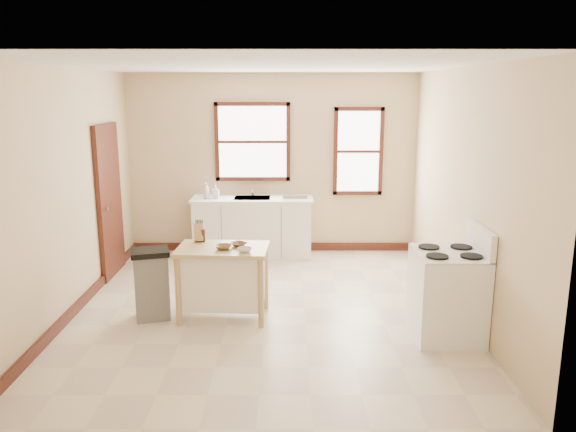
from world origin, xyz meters
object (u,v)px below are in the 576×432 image
object	(u,v)px
pepper_grinder	(203,236)
dish_rack	(295,195)
kitchen_island	(223,282)
soap_bottle_a	(206,190)
trash_bin	(151,284)
soap_bottle_b	(216,192)
bowl_b	(239,244)
bowl_c	(245,250)
gas_stove	(448,282)
knife_block	(198,233)
bowl_a	(224,247)

from	to	relation	value
pepper_grinder	dish_rack	bearing A→B (deg)	63.48
dish_rack	kitchen_island	distance (m)	2.60
soap_bottle_a	trash_bin	bearing A→B (deg)	-96.88
soap_bottle_b	pepper_grinder	bearing A→B (deg)	-80.11
soap_bottle_a	kitchen_island	xyz separation A→B (m)	(0.51, -2.39, -0.63)
bowl_b	bowl_c	size ratio (longest dim) A/B	1.15
bowl_b	gas_stove	xyz separation A→B (m)	(2.21, -0.57, -0.25)
kitchen_island	pepper_grinder	world-z (taller)	pepper_grinder
pepper_grinder	gas_stove	world-z (taller)	gas_stove
gas_stove	knife_block	bearing A→B (deg)	163.99
bowl_a	bowl_c	world-z (taller)	bowl_c
soap_bottle_b	trash_bin	distance (m)	2.55
soap_bottle_a	soap_bottle_b	world-z (taller)	soap_bottle_a
dish_rack	knife_block	distance (m)	2.44
knife_block	pepper_grinder	bearing A→B (deg)	-37.15
dish_rack	trash_bin	xyz separation A→B (m)	(-1.65, -2.43, -0.57)
soap_bottle_a	soap_bottle_b	distance (m)	0.14
bowl_b	bowl_c	bearing A→B (deg)	-69.52
kitchen_island	gas_stove	bearing A→B (deg)	-9.20
dish_rack	gas_stove	xyz separation A→B (m)	(1.54, -2.92, -0.37)
trash_bin	gas_stove	xyz separation A→B (m)	(3.19, -0.49, 0.19)
trash_bin	soap_bottle_a	bearing A→B (deg)	66.65
bowl_a	gas_stove	bearing A→B (deg)	-10.75
bowl_a	bowl_b	xyz separation A→B (m)	(0.16, 0.12, -0.00)
dish_rack	kitchen_island	bearing A→B (deg)	-88.65
kitchen_island	trash_bin	xyz separation A→B (m)	(-0.81, -0.03, -0.01)
bowl_c	gas_stove	distance (m)	2.16
kitchen_island	pepper_grinder	xyz separation A→B (m)	(-0.25, 0.22, 0.49)
kitchen_island	bowl_c	world-z (taller)	bowl_c
dish_rack	knife_block	world-z (taller)	knife_block
bowl_a	bowl_b	bearing A→B (deg)	37.35
kitchen_island	knife_block	xyz separation A→B (m)	(-0.30, 0.25, 0.51)
kitchen_island	bowl_c	bearing A→B (deg)	-31.59
trash_bin	soap_bottle_b	bearing A→B (deg)	63.45
bowl_a	soap_bottle_a	bearing A→B (deg)	102.20
dish_rack	bowl_c	bearing A→B (deg)	-81.92
bowl_a	gas_stove	size ratio (longest dim) A/B	0.16
soap_bottle_a	bowl_c	size ratio (longest dim) A/B	1.65
dish_rack	bowl_b	xyz separation A→B (m)	(-0.66, -2.35, -0.12)
kitchen_island	trash_bin	world-z (taller)	kitchen_island
knife_block	bowl_b	bearing A→B (deg)	-34.53
trash_bin	gas_stove	distance (m)	3.24
bowl_b	gas_stove	bearing A→B (deg)	-14.46
kitchen_island	knife_block	world-z (taller)	knife_block
soap_bottle_b	bowl_b	world-z (taller)	soap_bottle_b
trash_bin	pepper_grinder	bearing A→B (deg)	7.69
bowl_c	gas_stove	world-z (taller)	gas_stove
pepper_grinder	bowl_c	size ratio (longest dim) A/B	1.00
soap_bottle_a	bowl_c	distance (m)	2.70
soap_bottle_a	trash_bin	size ratio (longest dim) A/B	0.31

